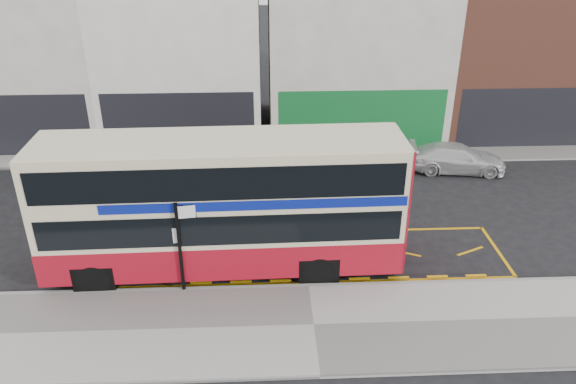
{
  "coord_description": "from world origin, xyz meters",
  "views": [
    {
      "loc": [
        -1.33,
        -15.17,
        11.04
      ],
      "look_at": [
        -0.57,
        2.0,
        2.34
      ],
      "focal_mm": 35.0,
      "sensor_mm": 36.0,
      "label": 1
    }
  ],
  "objects_px": {
    "car_grey": "(255,163)",
    "street_tree_right": "(437,83)",
    "bus_stop_post": "(181,239)",
    "car_white": "(457,158)",
    "double_decker_bus": "(224,204)",
    "car_silver": "(154,154)"
  },
  "relations": [
    {
      "from": "car_grey",
      "to": "car_white",
      "type": "relative_size",
      "value": 0.86
    },
    {
      "from": "car_white",
      "to": "street_tree_right",
      "type": "relative_size",
      "value": 0.96
    },
    {
      "from": "car_silver",
      "to": "car_grey",
      "type": "distance_m",
      "value": 5.0
    },
    {
      "from": "bus_stop_post",
      "to": "car_silver",
      "type": "xyz_separation_m",
      "value": [
        -2.65,
        10.07,
        -1.36
      ]
    },
    {
      "from": "car_silver",
      "to": "car_white",
      "type": "height_order",
      "value": "car_white"
    },
    {
      "from": "car_silver",
      "to": "car_white",
      "type": "relative_size",
      "value": 0.85
    },
    {
      "from": "car_grey",
      "to": "street_tree_right",
      "type": "relative_size",
      "value": 0.83
    },
    {
      "from": "bus_stop_post",
      "to": "street_tree_right",
      "type": "bearing_deg",
      "value": 40.59
    },
    {
      "from": "double_decker_bus",
      "to": "car_grey",
      "type": "xyz_separation_m",
      "value": [
        0.93,
        7.34,
        -1.82
      ]
    },
    {
      "from": "bus_stop_post",
      "to": "car_white",
      "type": "bearing_deg",
      "value": 29.95
    },
    {
      "from": "double_decker_bus",
      "to": "car_silver",
      "type": "height_order",
      "value": "double_decker_bus"
    },
    {
      "from": "car_grey",
      "to": "street_tree_right",
      "type": "height_order",
      "value": "street_tree_right"
    },
    {
      "from": "double_decker_bus",
      "to": "car_silver",
      "type": "relative_size",
      "value": 3.12
    },
    {
      "from": "double_decker_bus",
      "to": "car_grey",
      "type": "bearing_deg",
      "value": 81.6
    },
    {
      "from": "car_silver",
      "to": "car_grey",
      "type": "bearing_deg",
      "value": -95.88
    },
    {
      "from": "double_decker_bus",
      "to": "car_silver",
      "type": "xyz_separation_m",
      "value": [
        -3.89,
        8.67,
        -1.81
      ]
    },
    {
      "from": "double_decker_bus",
      "to": "street_tree_right",
      "type": "distance_m",
      "value": 15.26
    },
    {
      "from": "bus_stop_post",
      "to": "car_white",
      "type": "height_order",
      "value": "bus_stop_post"
    },
    {
      "from": "car_silver",
      "to": "car_grey",
      "type": "relative_size",
      "value": 0.98
    },
    {
      "from": "car_silver",
      "to": "car_white",
      "type": "xyz_separation_m",
      "value": [
        14.22,
        -1.18,
        0.0
      ]
    },
    {
      "from": "bus_stop_post",
      "to": "car_white",
      "type": "relative_size",
      "value": 0.7
    },
    {
      "from": "bus_stop_post",
      "to": "street_tree_right",
      "type": "height_order",
      "value": "street_tree_right"
    }
  ]
}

